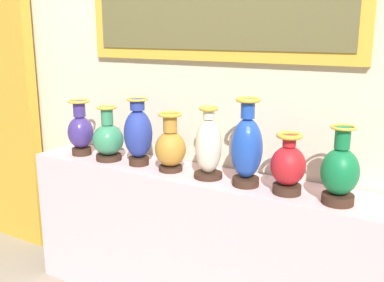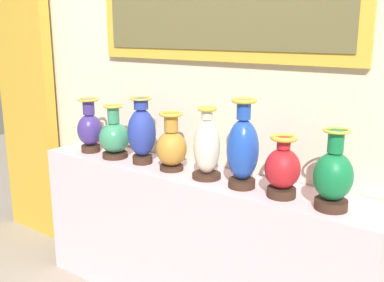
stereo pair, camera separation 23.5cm
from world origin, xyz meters
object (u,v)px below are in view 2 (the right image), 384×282
Objects in this scene: vase_ivory at (207,147)px; vase_sapphire at (243,149)px; vase_indigo at (90,129)px; vase_jade at (114,137)px; vase_cobalt at (142,132)px; vase_emerald at (333,177)px; vase_crimson at (282,169)px; vase_ochre at (171,146)px.

vase_sapphire is at bearing -3.23° from vase_ivory.
vase_indigo is at bearing -179.73° from vase_ivory.
vase_sapphire reaches higher than vase_jade.
vase_jade is 0.84× the size of vase_cobalt.
vase_emerald is at bearing -1.73° from vase_sapphire.
vase_crimson is (0.21, -0.00, -0.06)m from vase_sapphire.
vase_cobalt is at bearing 178.76° from vase_crimson.
vase_jade is at bearing -178.58° from vase_ochre.
vase_sapphire reaches higher than vase_emerald.
vase_indigo is at bearing 179.48° from vase_crimson.
vase_cobalt is at bearing 178.69° from vase_sapphire.
vase_indigo reaches higher than vase_jade.
vase_ivory is 0.66m from vase_emerald.
vase_ochre is at bearing 178.20° from vase_emerald.
vase_sapphire is at bearing -1.31° from vase_cobalt.
vase_cobalt is 1.32× the size of vase_crimson.
vase_emerald is at bearing -0.75° from vase_jade.
vase_emerald reaches higher than vase_ochre.
vase_ochre is 1.11× the size of vase_crimson.
vase_jade is at bearing -1.08° from vase_indigo.
vase_ivory reaches higher than vase_jade.
vase_crimson is at bearing -1.59° from vase_ochre.
vase_jade is at bearing 179.60° from vase_crimson.
vase_emerald is at bearing -2.39° from vase_crimson.
vase_sapphire reaches higher than vase_cobalt.
vase_ivory is (0.23, -0.00, 0.03)m from vase_ochre.
vase_ivory is (0.66, 0.01, 0.04)m from vase_jade.
vase_sapphire is at bearing -1.86° from vase_ochre.
vase_indigo is 0.97× the size of vase_emerald.
vase_sapphire is (0.88, -0.00, 0.07)m from vase_jade.
vase_emerald reaches higher than vase_jade.
vase_crimson is (0.87, -0.02, -0.05)m from vase_cobalt.
vase_jade reaches higher than vase_crimson.
vase_indigo is 1.06× the size of vase_jade.
vase_indigo is at bearing -179.06° from vase_cobalt.
vase_cobalt is 0.66m from vase_sapphire.
vase_indigo is at bearing 179.20° from vase_emerald.
vase_emerald is at bearing -1.48° from vase_cobalt.
vase_sapphire is 0.22m from vase_crimson.
vase_sapphire is at bearing 178.27° from vase_emerald.
vase_cobalt is at bearing 3.04° from vase_jade.
vase_emerald is (1.54, -0.02, -0.00)m from vase_indigo.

